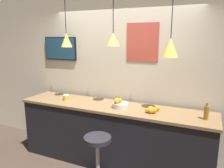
# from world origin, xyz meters

# --- Properties ---
(back_wall) EXTENTS (8.00, 0.06, 2.90)m
(back_wall) POSITION_xyz_m (0.00, 1.02, 1.45)
(back_wall) COLOR beige
(back_wall) RESTS_ON ground_plane
(service_counter) EXTENTS (3.11, 0.65, 0.99)m
(service_counter) POSITION_xyz_m (0.00, 0.59, 0.50)
(service_counter) COLOR black
(service_counter) RESTS_ON ground_plane
(bar_stool) EXTENTS (0.37, 0.37, 0.77)m
(bar_stool) POSITION_xyz_m (0.09, -0.08, 0.54)
(bar_stool) COLOR #B7B7BC
(bar_stool) RESTS_ON ground_plane
(fruit_bowl) EXTENTS (0.24, 0.24, 0.15)m
(fruit_bowl) POSITION_xyz_m (0.15, 0.54, 1.05)
(fruit_bowl) COLOR beige
(fruit_bowl) RESTS_ON service_counter
(orange_pile) EXTENTS (0.18, 0.23, 0.09)m
(orange_pile) POSITION_xyz_m (0.64, 0.53, 1.03)
(orange_pile) COLOR orange
(orange_pile) RESTS_ON service_counter
(juice_bottle) EXTENTS (0.06, 0.06, 0.23)m
(juice_bottle) POSITION_xyz_m (1.36, 0.55, 1.09)
(juice_bottle) COLOR olive
(juice_bottle) RESTS_ON service_counter
(spread_jar) EXTENTS (0.10, 0.10, 0.09)m
(spread_jar) POSITION_xyz_m (-0.85, 0.55, 1.04)
(spread_jar) COLOR gold
(spread_jar) RESTS_ON service_counter
(pendant_lamp_left) EXTENTS (0.18, 0.18, 0.91)m
(pendant_lamp_left) POSITION_xyz_m (-0.84, 0.63, 2.01)
(pendant_lamp_left) COLOR black
(pendant_lamp_middle) EXTENTS (0.20, 0.20, 0.88)m
(pendant_lamp_middle) POSITION_xyz_m (0.00, 0.63, 2.02)
(pendant_lamp_middle) COLOR black
(pendant_lamp_right) EXTENTS (0.21, 0.21, 1.02)m
(pendant_lamp_right) POSITION_xyz_m (0.84, 0.63, 1.92)
(pendant_lamp_right) COLOR black
(mounted_tv) EXTENTS (0.68, 0.04, 0.42)m
(mounted_tv) POSITION_xyz_m (-1.23, 0.97, 1.84)
(mounted_tv) COLOR black
(wall_poster) EXTENTS (0.52, 0.01, 0.61)m
(wall_poster) POSITION_xyz_m (0.35, 0.99, 1.97)
(wall_poster) COLOR #C64C3D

